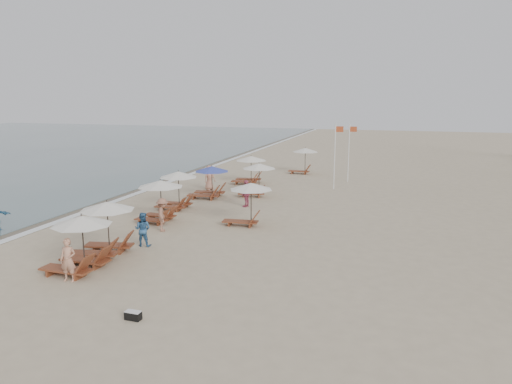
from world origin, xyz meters
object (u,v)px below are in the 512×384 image
(lounger_station_1, at_px, (103,230))
(beachgoer_far_b, at_px, (210,178))
(inland_station_2, at_px, (303,157))
(beachgoer_near, at_px, (68,260))
(duffel_bag, at_px, (133,315))
(flag_pole_near, at_px, (335,153))
(lounger_station_3, at_px, (176,189))
(beachgoer_mid_b, at_px, (163,215))
(inland_station_1, at_px, (256,175))
(lounger_station_4, at_px, (208,182))
(lounger_station_2, at_px, (158,198))
(beachgoer_mid_a, at_px, (143,229))
(lounger_station_0, at_px, (78,244))
(beachgoer_far_a, at_px, (246,193))
(lounger_station_5, at_px, (248,169))
(inland_station_0, at_px, (247,198))

(lounger_station_1, bearing_deg, beachgoer_far_b, 95.39)
(inland_station_2, distance_m, beachgoer_far_b, 10.35)
(inland_station_2, height_order, beachgoer_near, inland_station_2)
(duffel_bag, distance_m, flag_pole_near, 22.77)
(lounger_station_3, bearing_deg, beachgoer_mid_b, -71.44)
(beachgoer_mid_b, bearing_deg, inland_station_1, -38.76)
(lounger_station_3, xyz_separation_m, lounger_station_4, (0.57, 3.57, -0.17))
(lounger_station_2, distance_m, beachgoer_near, 8.52)
(lounger_station_4, bearing_deg, flag_pole_near, 35.96)
(inland_station_2, relative_size, beachgoer_near, 1.60)
(inland_station_2, height_order, beachgoer_far_b, inland_station_2)
(beachgoer_mid_a, xyz_separation_m, duffel_bag, (3.46, -6.54, -0.63))
(inland_station_1, bearing_deg, flag_pole_near, 42.15)
(beachgoer_mid_b, bearing_deg, lounger_station_3, -8.40)
(beachgoer_far_b, bearing_deg, flag_pole_near, -38.85)
(lounger_station_0, xyz_separation_m, inland_station_2, (3.26, 25.78, 0.37))
(beachgoer_mid_a, bearing_deg, beachgoer_far_a, -109.31)
(lounger_station_1, height_order, lounger_station_2, lounger_station_1)
(inland_station_1, bearing_deg, lounger_station_0, -98.49)
(lounger_station_3, height_order, lounger_station_5, lounger_station_3)
(duffel_bag, xyz_separation_m, flag_pole_near, (2.76, 22.46, 2.46))
(lounger_station_1, bearing_deg, inland_station_1, 79.50)
(lounger_station_1, relative_size, lounger_station_2, 1.07)
(beachgoer_mid_a, relative_size, beachgoer_far_a, 0.94)
(beachgoer_near, bearing_deg, lounger_station_4, 82.29)
(inland_station_1, relative_size, beachgoer_near, 1.60)
(lounger_station_0, height_order, beachgoer_mid_b, lounger_station_0)
(lounger_station_0, height_order, beachgoer_far_b, lounger_station_0)
(beachgoer_near, xyz_separation_m, flag_pole_near, (6.62, 20.43, 1.80))
(lounger_station_0, height_order, inland_station_0, inland_station_0)
(lounger_station_3, bearing_deg, lounger_station_1, -83.62)
(beachgoer_mid_a, bearing_deg, beachgoer_near, 78.26)
(lounger_station_3, distance_m, beachgoer_far_b, 6.15)
(lounger_station_5, height_order, flag_pole_near, flag_pole_near)
(inland_station_1, distance_m, inland_station_2, 10.45)
(lounger_station_1, relative_size, beachgoer_far_b, 1.53)
(lounger_station_1, bearing_deg, lounger_station_5, 88.48)
(inland_station_0, bearing_deg, beachgoer_far_b, 123.70)
(lounger_station_2, height_order, beachgoer_near, lounger_station_2)
(beachgoer_near, height_order, flag_pole_near, flag_pole_near)
(lounger_station_2, distance_m, lounger_station_5, 12.35)
(lounger_station_4, distance_m, inland_station_2, 12.31)
(lounger_station_5, relative_size, beachgoer_mid_a, 1.72)
(beachgoer_far_b, xyz_separation_m, flag_pole_near, (8.47, 2.86, 1.72))
(lounger_station_1, xyz_separation_m, beachgoer_mid_a, (0.86, 1.69, -0.35))
(beachgoer_near, bearing_deg, duffel_bag, -38.72)
(inland_station_1, xyz_separation_m, beachgoer_mid_a, (-1.64, -11.78, -0.71))
(lounger_station_5, xyz_separation_m, flag_pole_near, (6.60, -0.33, 1.49))
(lounger_station_1, relative_size, beachgoer_mid_a, 1.75)
(lounger_station_1, relative_size, inland_station_2, 1.05)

